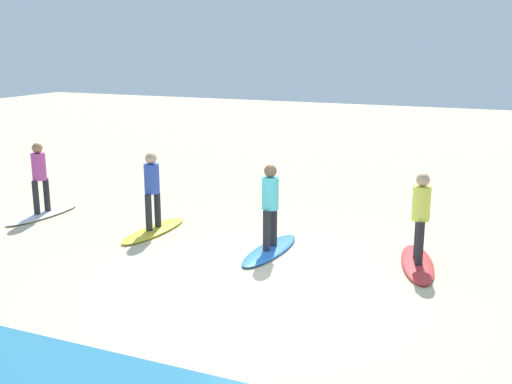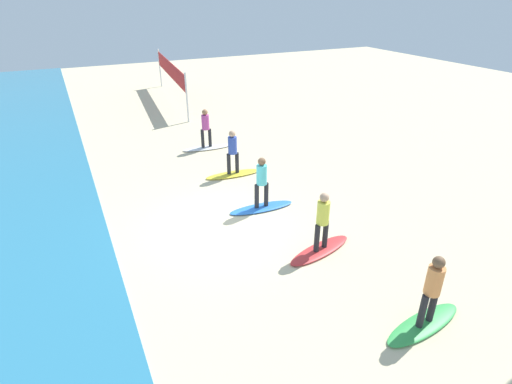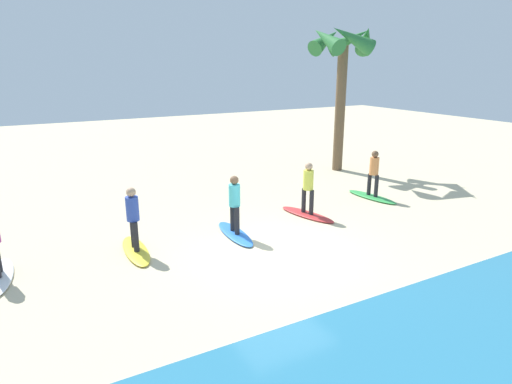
# 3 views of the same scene
# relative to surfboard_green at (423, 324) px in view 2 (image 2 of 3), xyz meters

# --- Properties ---
(ground_plane) EXTENTS (60.00, 60.00, 0.00)m
(ground_plane) POSITION_rel_surfboard_green_xyz_m (5.48, 2.34, -0.04)
(ground_plane) COLOR beige
(surfboard_green) EXTENTS (0.81, 2.15, 0.09)m
(surfboard_green) POSITION_rel_surfboard_green_xyz_m (0.00, 0.00, 0.00)
(surfboard_green) COLOR green
(surfboard_green) RESTS_ON ground
(surfer_green) EXTENTS (0.32, 0.46, 1.64)m
(surfer_green) POSITION_rel_surfboard_green_xyz_m (0.00, 0.00, 0.99)
(surfer_green) COLOR #232328
(surfer_green) RESTS_ON surfboard_green
(surfboard_red) EXTENTS (1.05, 2.17, 0.09)m
(surfboard_red) POSITION_rel_surfboard_green_xyz_m (3.15, 0.44, 0.00)
(surfboard_red) COLOR red
(surfboard_red) RESTS_ON ground
(surfer_red) EXTENTS (0.32, 0.45, 1.64)m
(surfer_red) POSITION_rel_surfboard_green_xyz_m (3.15, 0.44, 0.99)
(surfer_red) COLOR #232328
(surfer_red) RESTS_ON surfboard_red
(surfboard_blue) EXTENTS (0.68, 2.13, 0.09)m
(surfboard_blue) POSITION_rel_surfboard_green_xyz_m (5.90, 0.80, 0.00)
(surfboard_blue) COLOR blue
(surfboard_blue) RESTS_ON ground
(surfer_blue) EXTENTS (0.32, 0.46, 1.64)m
(surfer_blue) POSITION_rel_surfboard_green_xyz_m (5.90, 0.80, 0.99)
(surfer_blue) COLOR #232328
(surfer_blue) RESTS_ON surfboard_blue
(surfboard_yellow) EXTENTS (0.67, 2.13, 0.09)m
(surfboard_yellow) POSITION_rel_surfboard_green_xyz_m (8.65, 0.61, 0.00)
(surfboard_yellow) COLOR yellow
(surfboard_yellow) RESTS_ON ground
(surfer_yellow) EXTENTS (0.32, 0.46, 1.64)m
(surfer_yellow) POSITION_rel_surfboard_green_xyz_m (8.65, 0.61, 0.99)
(surfer_yellow) COLOR #232328
(surfer_yellow) RESTS_ON surfboard_yellow
(surfboard_white) EXTENTS (0.74, 2.14, 0.09)m
(surfboard_white) POSITION_rel_surfboard_green_xyz_m (11.71, 0.55, 0.00)
(surfboard_white) COLOR white
(surfboard_white) RESTS_ON ground
(surfer_white) EXTENTS (0.32, 0.46, 1.64)m
(surfer_white) POSITION_rel_surfboard_green_xyz_m (11.71, 0.55, 0.99)
(surfer_white) COLOR #232328
(surfer_white) RESTS_ON surfboard_white
(volleyball_net) EXTENTS (9.06, 0.93, 2.50)m
(volleyball_net) POSITION_rel_surfboard_green_xyz_m (20.32, -0.34, 1.74)
(volleyball_net) COLOR silver
(volleyball_net) RESTS_ON ground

